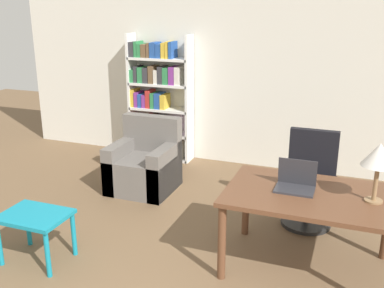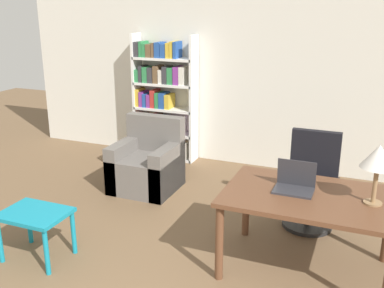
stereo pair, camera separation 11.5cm
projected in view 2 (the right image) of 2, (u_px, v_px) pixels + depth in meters
name	position (u px, v px, depth m)	size (l,w,h in m)	color
wall_back	(283.00, 73.00, 6.04)	(8.00, 0.06, 2.70)	silver
desk	(309.00, 204.00, 3.80)	(1.43, 0.95, 0.72)	brown
laptop	(295.00, 184.00, 3.85)	(0.33, 0.24, 0.25)	#2D2D33
table_lamp	(379.00, 158.00, 3.49)	(0.27, 0.27, 0.50)	olive
office_chair	(311.00, 183.00, 4.69)	(0.53, 0.53, 0.99)	black
side_table_blue	(35.00, 220.00, 4.06)	(0.59, 0.45, 0.46)	teal
armchair	(147.00, 166.00, 5.65)	(0.76, 0.74, 0.90)	#66605B
bookshelf	(162.00, 102.00, 6.64)	(0.95, 0.28, 1.84)	white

